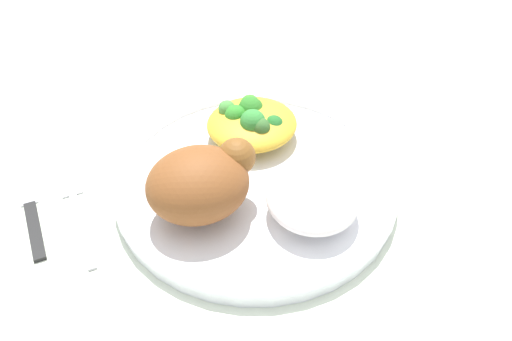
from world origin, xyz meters
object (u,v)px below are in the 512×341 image
Objects in this scene: fork at (77,212)px; knife at (30,204)px; roasted_chicken at (201,183)px; rice_pile at (312,198)px; mac_cheese_with_broccoli at (251,122)px; plate at (256,184)px.

knife is (-0.05, 0.03, 0.00)m from fork.
roasted_chicken is 0.78× the size of fork.
rice_pile is 0.50× the size of knife.
fork is at bearing -166.64° from mac_cheese_with_broccoli.
plate is 2.09× the size of fork.
plate is 0.08m from mac_cheese_with_broccoli.
plate is 1.56× the size of knife.
mac_cheese_with_broccoli is 0.71× the size of fork.
knife is (-0.27, 0.11, -0.03)m from rice_pile.
plate is 0.08m from rice_pile.
fork is at bearing 159.49° from rice_pile.
plate is at bearing -7.05° from fork.
rice_pile reaches higher than knife.
roasted_chicken reaches higher than fork.
rice_pile is at bearing -18.76° from roasted_chicken.
mac_cheese_with_broccoli is 0.21m from fork.
roasted_chicken is 0.58× the size of knife.
mac_cheese_with_broccoli reaches higher than fork.
roasted_chicken is 0.11m from rice_pile.
plate reaches higher than knife.
roasted_chicken is at bearing -24.04° from knife.
plate is 0.08m from roasted_chicken.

